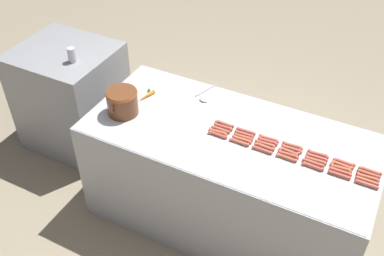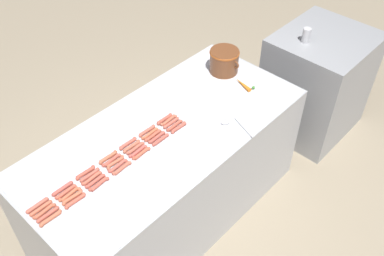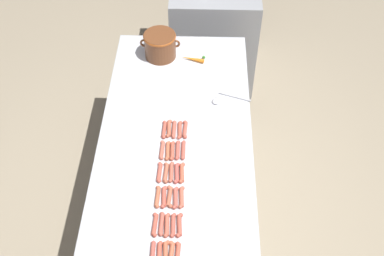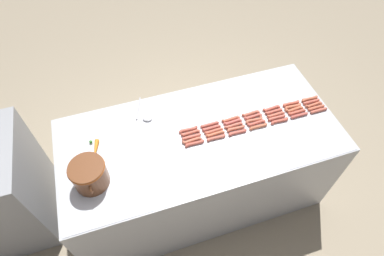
{
  "view_description": "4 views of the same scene",
  "coord_description": "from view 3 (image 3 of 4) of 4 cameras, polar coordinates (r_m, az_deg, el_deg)",
  "views": [
    {
      "loc": [
        -2.23,
        -0.85,
        2.92
      ],
      "look_at": [
        -0.11,
        0.25,
        0.93
      ],
      "focal_mm": 42.27,
      "sensor_mm": 36.0,
      "label": 1
    },
    {
      "loc": [
        1.55,
        -1.4,
        2.88
      ],
      "look_at": [
        0.13,
        0.13,
        0.91
      ],
      "focal_mm": 40.12,
      "sensor_mm": 36.0,
      "label": 2
    },
    {
      "loc": [
        0.16,
        -1.83,
        3.09
      ],
      "look_at": [
        0.1,
        0.09,
        0.9
      ],
      "focal_mm": 43.68,
      "sensor_mm": 36.0,
      "label": 3
    },
    {
      "loc": [
        -1.27,
        0.48,
        2.74
      ],
      "look_at": [
        0.06,
        0.04,
        0.91
      ],
      "focal_mm": 29.55,
      "sensor_mm": 36.0,
      "label": 4
    }
  ],
  "objects": [
    {
      "name": "hot_dog_4",
      "position": [
        2.7,
        -4.0,
        -5.42
      ],
      "size": [
        0.03,
        0.14,
        0.02
      ],
      "color": "#BE5343",
      "rests_on": "griddle_counter"
    },
    {
      "name": "hot_dog_5",
      "position": [
        2.79,
        -3.69,
        -2.7
      ],
      "size": [
        0.03,
        0.14,
        0.02
      ],
      "color": "#B85947",
      "rests_on": "griddle_counter"
    },
    {
      "name": "hot_dog_34",
      "position": [
        2.89,
        -0.85,
        -0.17
      ],
      "size": [
        0.03,
        0.14,
        0.02
      ],
      "color": "#B45443",
      "rests_on": "griddle_counter"
    },
    {
      "name": "hot_dog_6",
      "position": [
        2.9,
        -3.42,
        -0.2
      ],
      "size": [
        0.03,
        0.14,
        0.02
      ],
      "color": "#B14F3F",
      "rests_on": "griddle_counter"
    },
    {
      "name": "hot_dog_2",
      "position": [
        2.51,
        -4.56,
        -11.69
      ],
      "size": [
        0.03,
        0.14,
        0.02
      ],
      "color": "#B64F3E",
      "rests_on": "griddle_counter"
    },
    {
      "name": "hot_dog_24",
      "position": [
        2.59,
        -2.02,
        -8.52
      ],
      "size": [
        0.03,
        0.14,
        0.02
      ],
      "color": "#B45446",
      "rests_on": "griddle_counter"
    },
    {
      "name": "hot_dog_26",
      "position": [
        2.79,
        -1.77,
        -2.72
      ],
      "size": [
        0.03,
        0.14,
        0.02
      ],
      "color": "#B25143",
      "rests_on": "griddle_counter"
    },
    {
      "name": "carrot",
      "position": [
        3.37,
        0.12,
        8.44
      ],
      "size": [
        0.18,
        0.08,
        0.03
      ],
      "color": "orange",
      "rests_on": "griddle_counter"
    },
    {
      "name": "hot_dog_16",
      "position": [
        2.51,
        -3.08,
        -11.76
      ],
      "size": [
        0.03,
        0.14,
        0.02
      ],
      "color": "#B95743",
      "rests_on": "griddle_counter"
    },
    {
      "name": "hot_dog_23",
      "position": [
        2.51,
        -2.32,
        -11.78
      ],
      "size": [
        0.03,
        0.14,
        0.02
      ],
      "color": "#B35141",
      "rests_on": "griddle_counter"
    },
    {
      "name": "hot_dog_17",
      "position": [
        2.6,
        -2.78,
        -8.36
      ],
      "size": [
        0.03,
        0.14,
        0.02
      ],
      "color": "#B15C42",
      "rests_on": "griddle_counter"
    },
    {
      "name": "hot_dog_29",
      "position": [
        2.43,
        -1.76,
        -15.23
      ],
      "size": [
        0.03,
        0.14,
        0.02
      ],
      "color": "#BF533F",
      "rests_on": "griddle_counter"
    },
    {
      "name": "hot_dog_13",
      "position": [
        2.9,
        -2.82,
        -0.06
      ],
      "size": [
        0.03,
        0.14,
        0.02
      ],
      "color": "#B65D44",
      "rests_on": "griddle_counter"
    },
    {
      "name": "hot_dog_30",
      "position": [
        2.5,
        -1.54,
        -11.78
      ],
      "size": [
        0.03,
        0.14,
        0.02
      ],
      "color": "#B44F3F",
      "rests_on": "griddle_counter"
    },
    {
      "name": "bean_pot",
      "position": [
        3.36,
        -3.92,
        10.17
      ],
      "size": [
        0.29,
        0.23,
        0.19
      ],
      "color": "brown",
      "rests_on": "griddle_counter"
    },
    {
      "name": "back_cabinet",
      "position": [
        4.36,
        2.61,
        12.03
      ],
      "size": [
        0.74,
        0.83,
        0.98
      ],
      "primitive_type": "cube",
      "color": "#939599",
      "rests_on": "ground_plane"
    },
    {
      "name": "hot_dog_1",
      "position": [
        2.44,
        -4.85,
        -15.07
      ],
      "size": [
        0.02,
        0.14,
        0.02
      ],
      "color": "#B34F43",
      "rests_on": "griddle_counter"
    },
    {
      "name": "hot_dog_18",
      "position": [
        2.69,
        -2.54,
        -5.4
      ],
      "size": [
        0.03,
        0.14,
        0.02
      ],
      "color": "#B15744",
      "rests_on": "griddle_counter"
    },
    {
      "name": "hot_dog_10",
      "position": [
        2.6,
        -3.45,
        -8.42
      ],
      "size": [
        0.03,
        0.14,
        0.02
      ],
      "color": "#B65041",
      "rests_on": "griddle_counter"
    },
    {
      "name": "hot_dog_32",
      "position": [
        2.69,
        -1.24,
        -5.51
      ],
      "size": [
        0.03,
        0.14,
        0.02
      ],
      "color": "#B8563E",
      "rests_on": "griddle_counter"
    },
    {
      "name": "hot_dog_27",
      "position": [
        2.89,
        -1.51,
        -0.24
      ],
      "size": [
        0.03,
        0.14,
        0.02
      ],
      "color": "#B3513E",
      "rests_on": "griddle_counter"
    },
    {
      "name": "hot_dog_33",
      "position": [
        2.79,
        -1.07,
        -2.71
      ],
      "size": [
        0.03,
        0.14,
        0.02
      ],
      "color": "#B15042",
      "rests_on": "griddle_counter"
    },
    {
      "name": "hot_dog_22",
      "position": [
        2.43,
        -2.54,
        -15.12
      ],
      "size": [
        0.03,
        0.14,
        0.02
      ],
      "color": "#BA5D40",
      "rests_on": "griddle_counter"
    },
    {
      "name": "hot_dog_8",
      "position": [
        2.43,
        -4.02,
        -15.11
      ],
      "size": [
        0.03,
        0.14,
        0.02
      ],
      "color": "#BB523F",
      "rests_on": "griddle_counter"
    },
    {
      "name": "hot_dog_3",
      "position": [
        2.6,
        -4.23,
        -8.38
      ],
      "size": [
        0.03,
        0.14,
        0.02
      ],
      "color": "#B95E40",
      "rests_on": "griddle_counter"
    },
    {
      "name": "hot_dog_20",
      "position": [
        2.9,
        -2.21,
        -0.17
      ],
      "size": [
        0.03,
        0.14,
        0.02
      ],
      "color": "#BA5746",
      "rests_on": "griddle_counter"
    },
    {
      "name": "hot_dog_31",
      "position": [
        2.59,
        -1.29,
        -8.46
      ],
      "size": [
        0.03,
        0.14,
        0.02
      ],
      "color": "#B45944",
      "rests_on": "griddle_counter"
    },
    {
      "name": "serving_spoon",
      "position": [
        3.08,
        3.74,
        3.51
      ],
      "size": [
        0.27,
        0.12,
        0.02
      ],
      "color": "#B7B7BC",
      "rests_on": "griddle_counter"
    },
    {
      "name": "hot_dog_15",
      "position": [
        2.43,
        -3.26,
        -15.04
      ],
      "size": [
        0.03,
        0.14,
        0.02
      ],
      "color": "#B75B3D",
      "rests_on": "griddle_counter"
    },
    {
      "name": "hot_dog_9",
      "position": [
        2.51,
        -3.75,
        -11.6
      ],
      "size": [
        0.03,
        0.14,
        0.02
      ],
      "color": "#B15545",
      "rests_on": "griddle_counter"
    },
    {
      "name": "griddle_counter",
      "position": [
        3.21,
        -1.84,
        -6.55
      ],
      "size": [
        0.95,
        2.05,
        0.9
      ],
      "color": "#ADAFB5",
      "rests_on": "ground_plane"
    },
    {
      "name": "ground_plane",
      "position": [
        3.59,
        -1.66,
        -10.63
      ],
      "size": [
        20.0,
        20.0,
        0.0
      ],
      "primitive_type": "plane",
      "color": "gray"
    },
    {
      "name": "hot_dog_25",
      "position": [
        2.69,
        -1.87,
        -5.53
      ],
      "size": [
        0.03,
        0.14,
        0.02
      ],
      "color": "#BA5046",
      "rests_on": "griddle_counter"
    },
    {
      "name": "hot_dog_12",
      "position": [
        2.79,
        -2.99,
        -2.8
      ],
      "size": [
        0.03,
        0.14,
        0.02
      ],
      "color": "#B85C3E",
      "rests_on": "griddle_counter"
    },
    {
      "name": "hot_dog_11",
      "position": [
        2.69,
        -3.21,
        -5.48
      ],
      "size": [
        0.03,
        0.14,
        0.02
      ],
      "color": "#B05C43",
      "rests_on": "griddle_counter"
    },
    {
      "name": "hot_dog_19",
      "position": [
        2.79,
        -2.42,
        -2.8
      ],
      "size": [
        0.03,
        0.14,
        0.02
      ],
      "color": "#B1513D",
      "rests_on": "griddle_counter"
    }
  ]
}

